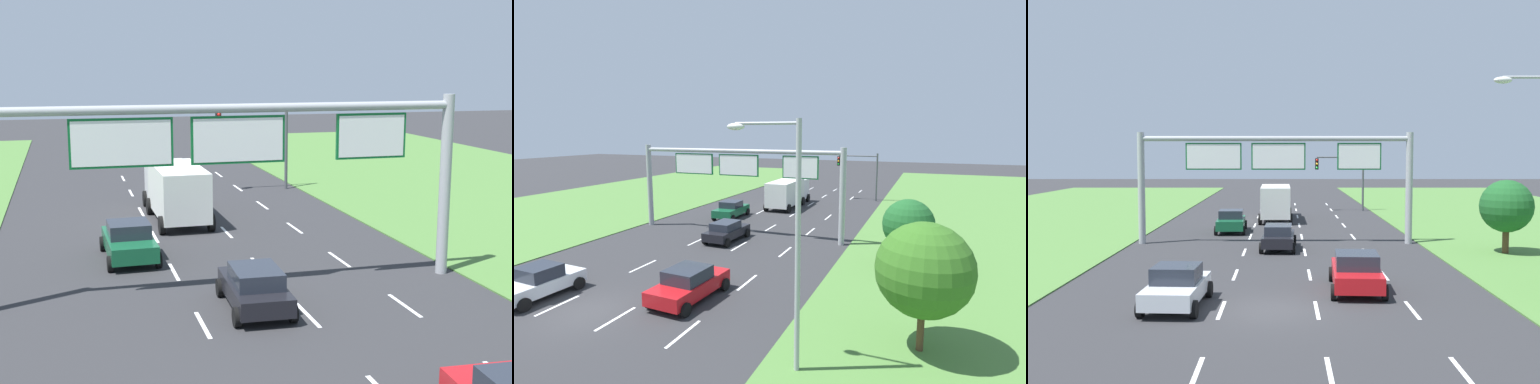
% 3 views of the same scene
% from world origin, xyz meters
% --- Properties ---
extents(lane_dashes_inner_left, '(0.14, 62.40, 0.01)m').
position_xyz_m(lane_dashes_inner_left, '(-1.75, 12.00, 0.00)').
color(lane_dashes_inner_left, white).
rests_on(lane_dashes_inner_left, ground_plane).
extents(lane_dashes_inner_right, '(0.14, 62.40, 0.01)m').
position_xyz_m(lane_dashes_inner_right, '(1.75, 12.00, 0.00)').
color(lane_dashes_inner_right, white).
rests_on(lane_dashes_inner_right, ground_plane).
extents(lane_dashes_slip, '(0.14, 62.40, 0.01)m').
position_xyz_m(lane_dashes_slip, '(5.25, 12.00, 0.00)').
color(lane_dashes_slip, white).
rests_on(lane_dashes_slip, ground_plane).
extents(car_mid_lane, '(2.19, 4.21, 1.48)m').
position_xyz_m(car_mid_lane, '(0.22, 12.99, 0.76)').
color(car_mid_lane, black).
rests_on(car_mid_lane, ground_plane).
extents(car_far_ahead, '(2.27, 4.51, 1.59)m').
position_xyz_m(car_far_ahead, '(-3.27, 20.40, 0.79)').
color(car_far_ahead, '#145633').
rests_on(car_far_ahead, ground_plane).
extents(box_truck, '(2.74, 8.30, 2.93)m').
position_xyz_m(box_truck, '(-0.16, 27.78, 1.62)').
color(box_truck, silver).
rests_on(box_truck, ground_plane).
extents(sign_gantry, '(17.24, 0.44, 7.00)m').
position_xyz_m(sign_gantry, '(0.05, 15.14, 4.96)').
color(sign_gantry, '#9EA0A5').
rests_on(sign_gantry, ground_plane).
extents(traffic_light_mast, '(4.76, 0.49, 5.60)m').
position_xyz_m(traffic_light_mast, '(6.30, 34.91, 3.87)').
color(traffic_light_mast, '#47494F').
rests_on(traffic_light_mast, ground_plane).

